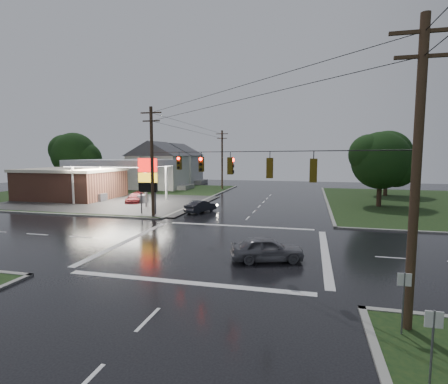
% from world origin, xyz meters
% --- Properties ---
extents(ground, '(120.00, 120.00, 0.00)m').
position_xyz_m(ground, '(0.00, 0.00, 0.00)').
color(ground, black).
rests_on(ground, ground).
extents(grass_nw, '(36.00, 36.00, 0.08)m').
position_xyz_m(grass_nw, '(-26.00, 26.00, 0.04)').
color(grass_nw, black).
rests_on(grass_nw, ground).
extents(gas_station, '(26.20, 18.00, 5.60)m').
position_xyz_m(gas_station, '(-25.68, 19.70, 2.55)').
color(gas_station, '#2D2D2D').
rests_on(gas_station, ground).
extents(pylon_sign, '(2.00, 0.35, 6.00)m').
position_xyz_m(pylon_sign, '(-10.50, 10.50, 4.01)').
color(pylon_sign, '#59595E').
rests_on(pylon_sign, ground).
extents(utility_pole_nw, '(2.20, 0.32, 11.00)m').
position_xyz_m(utility_pole_nw, '(-9.50, 9.50, 5.72)').
color(utility_pole_nw, '#382619').
rests_on(utility_pole_nw, ground).
extents(utility_pole_se, '(2.20, 0.32, 11.00)m').
position_xyz_m(utility_pole_se, '(9.50, -9.50, 5.72)').
color(utility_pole_se, '#382619').
rests_on(utility_pole_se, ground).
extents(utility_pole_n, '(2.20, 0.32, 10.50)m').
position_xyz_m(utility_pole_n, '(-9.50, 38.00, 5.47)').
color(utility_pole_n, '#382619').
rests_on(utility_pole_n, ground).
extents(traffic_signals, '(26.87, 26.87, 1.47)m').
position_xyz_m(traffic_signals, '(0.02, -0.02, 6.48)').
color(traffic_signals, black).
rests_on(traffic_signals, ground).
extents(house_near, '(11.05, 8.48, 8.60)m').
position_xyz_m(house_near, '(-20.95, 36.00, 4.41)').
color(house_near, silver).
rests_on(house_near, ground).
extents(house_far, '(11.05, 8.48, 8.60)m').
position_xyz_m(house_far, '(-21.95, 48.00, 4.41)').
color(house_far, silver).
rests_on(house_far, ground).
extents(tree_nw_behind, '(8.93, 7.60, 10.00)m').
position_xyz_m(tree_nw_behind, '(-33.84, 29.99, 6.18)').
color(tree_nw_behind, black).
rests_on(tree_nw_behind, ground).
extents(tree_ne_near, '(7.99, 6.80, 8.98)m').
position_xyz_m(tree_ne_near, '(14.14, 21.99, 5.56)').
color(tree_ne_near, black).
rests_on(tree_ne_near, ground).
extents(tree_ne_far, '(8.46, 7.20, 9.80)m').
position_xyz_m(tree_ne_far, '(17.15, 33.99, 6.18)').
color(tree_ne_far, black).
rests_on(tree_ne_far, ground).
extents(car_north, '(2.79, 4.24, 1.32)m').
position_xyz_m(car_north, '(-5.62, 13.17, 0.66)').
color(car_north, '#212329').
rests_on(car_north, ground).
extents(car_crossing, '(4.65, 2.95, 1.47)m').
position_xyz_m(car_crossing, '(3.55, -2.48, 0.74)').
color(car_crossing, slate).
rests_on(car_crossing, ground).
extents(car_pump, '(2.55, 4.75, 1.31)m').
position_xyz_m(car_pump, '(-16.08, 18.32, 0.65)').
color(car_pump, '#551316').
rests_on(car_pump, ground).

